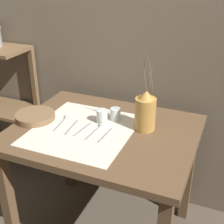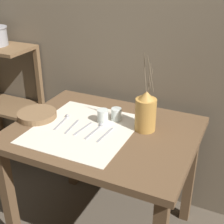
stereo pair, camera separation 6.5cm
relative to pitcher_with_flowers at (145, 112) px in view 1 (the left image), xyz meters
The scene contains 13 objects.
stone_wall_back 0.56m from the pitcher_with_flowers, 116.64° to the left, with size 7.00×0.06×2.40m.
wooden_table 0.32m from the pitcher_with_flowers, 154.82° to the right, with size 1.03×0.81×0.78m.
wooden_shelf_unit 1.27m from the pitcher_with_flowers, 168.59° to the left, with size 0.53×0.31×1.07m.
linen_cloth 0.36m from the pitcher_with_flowers, 155.41° to the right, with size 0.54×0.58×0.00m.
pitcher_with_flowers is the anchor object (origin of this frame).
wooden_bowl 0.66m from the pitcher_with_flowers, 167.59° to the right, with size 0.23×0.23×0.04m.
glass_tumbler_near 0.26m from the pitcher_with_flowers, behind, with size 0.06×0.06×0.08m.
glass_tumbler_far 0.20m from the pitcher_with_flowers, behind, with size 0.06×0.06×0.07m.
spoon_outer 0.49m from the pitcher_with_flowers, 169.34° to the right, with size 0.04×0.18×0.02m.
knife_center 0.42m from the pitcher_with_flowers, 158.29° to the right, with size 0.03×0.17×0.00m.
fork_inner 0.36m from the pitcher_with_flowers, 154.83° to the right, with size 0.03×0.17×0.00m.
spoon_inner 0.28m from the pitcher_with_flowers, 156.72° to the right, with size 0.03×0.18×0.02m.
fork_outer 0.25m from the pitcher_with_flowers, 137.65° to the right, with size 0.02×0.17×0.00m.
Camera 1 is at (0.63, -1.39, 1.64)m, focal length 50.00 mm.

